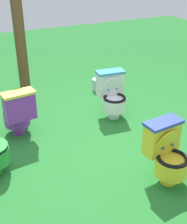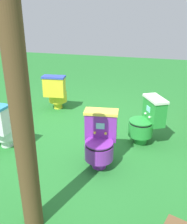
{
  "view_description": "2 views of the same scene",
  "coord_description": "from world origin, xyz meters",
  "px_view_note": "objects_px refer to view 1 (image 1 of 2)",
  "views": [
    {
      "loc": [
        -3.15,
        1.08,
        2.42
      ],
      "look_at": [
        0.1,
        -0.43,
        0.5
      ],
      "focal_mm": 49.71,
      "sensor_mm": 36.0,
      "label": 1
    },
    {
      "loc": [
        3.55,
        1.11,
        1.96
      ],
      "look_at": [
        -0.14,
        0.11,
        0.35
      ],
      "focal_mm": 40.51,
      "sensor_mm": 36.0,
      "label": 2
    }
  ],
  "objects_px": {
    "wooden_post": "(20,37)",
    "lemon_bucket": "(98,84)",
    "toilet_white": "(112,94)",
    "toilet_purple": "(18,113)",
    "toilet_yellow": "(167,152)"
  },
  "relations": [
    {
      "from": "wooden_post",
      "to": "toilet_purple",
      "type": "bearing_deg",
      "value": 161.96
    },
    {
      "from": "toilet_yellow",
      "to": "wooden_post",
      "type": "relative_size",
      "value": 0.33
    },
    {
      "from": "toilet_white",
      "to": "toilet_purple",
      "type": "height_order",
      "value": "same"
    },
    {
      "from": "wooden_post",
      "to": "lemon_bucket",
      "type": "height_order",
      "value": "wooden_post"
    },
    {
      "from": "lemon_bucket",
      "to": "wooden_post",
      "type": "bearing_deg",
      "value": 82.67
    },
    {
      "from": "lemon_bucket",
      "to": "toilet_purple",
      "type": "bearing_deg",
      "value": 119.82
    },
    {
      "from": "toilet_yellow",
      "to": "lemon_bucket",
      "type": "distance_m",
      "value": 2.68
    },
    {
      "from": "toilet_yellow",
      "to": "wooden_post",
      "type": "bearing_deg",
      "value": -78.19
    },
    {
      "from": "toilet_white",
      "to": "lemon_bucket",
      "type": "height_order",
      "value": "toilet_white"
    },
    {
      "from": "wooden_post",
      "to": "lemon_bucket",
      "type": "relative_size",
      "value": 8.07
    },
    {
      "from": "toilet_yellow",
      "to": "toilet_purple",
      "type": "bearing_deg",
      "value": -58.26
    },
    {
      "from": "toilet_yellow",
      "to": "wooden_post",
      "type": "xyz_separation_m",
      "value": [
        2.81,
        0.93,
        0.74
      ]
    },
    {
      "from": "toilet_white",
      "to": "wooden_post",
      "type": "height_order",
      "value": "wooden_post"
    },
    {
      "from": "toilet_purple",
      "to": "wooden_post",
      "type": "bearing_deg",
      "value": 64.95
    },
    {
      "from": "toilet_white",
      "to": "wooden_post",
      "type": "relative_size",
      "value": 0.33
    }
  ]
}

